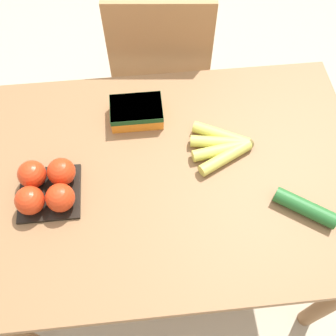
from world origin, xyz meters
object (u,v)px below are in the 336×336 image
(carrot_bag, at_px, (136,111))
(tomato_pack, at_px, (46,187))
(cucumber_near, at_px, (305,208))
(chair, at_px, (161,77))
(banana_bunch, at_px, (223,146))

(carrot_bag, bearing_deg, tomato_pack, -136.56)
(tomato_pack, xyz_separation_m, cucumber_near, (0.73, -0.13, -0.02))
(carrot_bag, bearing_deg, chair, 74.30)
(chair, distance_m, banana_bunch, 0.63)
(tomato_pack, bearing_deg, chair, 59.75)
(banana_bunch, relative_size, tomato_pack, 1.13)
(chair, relative_size, cucumber_near, 5.53)
(chair, height_order, banana_bunch, chair)
(tomato_pack, height_order, carrot_bag, tomato_pack)
(banana_bunch, distance_m, carrot_bag, 0.30)
(cucumber_near, bearing_deg, chair, 113.41)
(chair, distance_m, cucumber_near, 0.91)
(banana_bunch, bearing_deg, carrot_bag, 149.45)
(chair, xyz_separation_m, carrot_bag, (-0.11, -0.41, 0.28))
(chair, relative_size, banana_bunch, 4.77)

